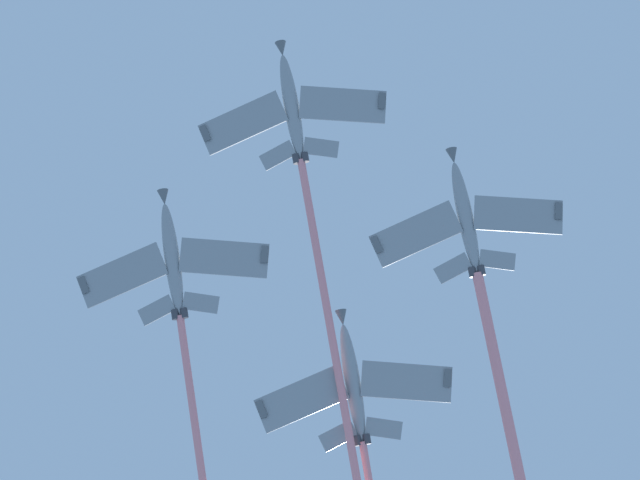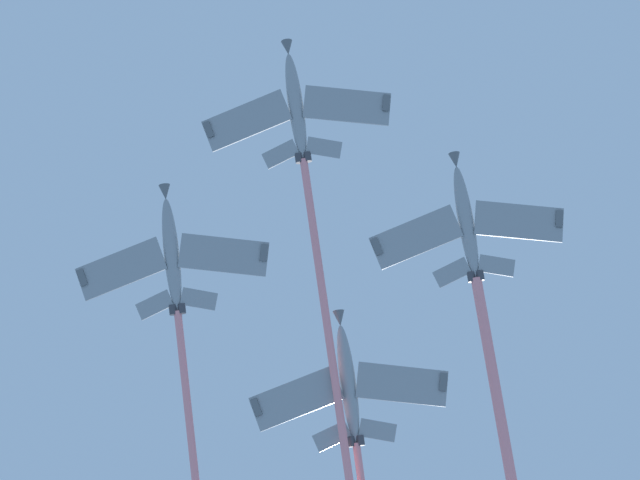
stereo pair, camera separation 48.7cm
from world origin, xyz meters
name	(u,v)px [view 1 (the left image)]	position (x,y,z in m)	size (l,w,h in m)	color
jet_lead	(310,212)	(16.38, -15.18, 155.07)	(42.07, 42.73, 23.88)	gray
jet_left_wing	(499,376)	(-7.90, -17.77, 148.20)	(43.38, 43.85, 23.57)	gray
jet_right_wing	(184,342)	(19.75, -32.97, 151.42)	(37.03, 38.11, 19.39)	gray
jet_slot	(369,479)	(-2.67, -33.09, 145.82)	(39.45, 40.67, 21.31)	gray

